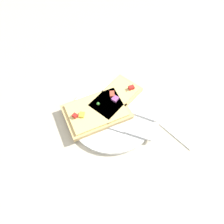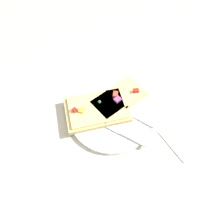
# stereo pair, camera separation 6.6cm
# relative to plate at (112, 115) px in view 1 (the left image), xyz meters

# --- Properties ---
(ground_plane) EXTENTS (4.00, 4.00, 0.00)m
(ground_plane) POSITION_rel_plate_xyz_m (0.00, 0.00, -0.01)
(ground_plane) COLOR #BCB29E
(plate) EXTENTS (0.26, 0.26, 0.01)m
(plate) POSITION_rel_plate_xyz_m (0.00, 0.00, 0.00)
(plate) COLOR white
(plate) RESTS_ON ground
(fork) EXTENTS (0.20, 0.10, 0.01)m
(fork) POSITION_rel_plate_xyz_m (0.00, 0.03, 0.01)
(fork) COLOR #B7B7BC
(fork) RESTS_ON plate
(knife) EXTENTS (0.20, 0.11, 0.01)m
(knife) POSITION_rel_plate_xyz_m (0.06, -0.02, 0.01)
(knife) COLOR #B7B7BC
(knife) RESTS_ON plate
(pizza_slice_main) EXTENTS (0.18, 0.22, 0.03)m
(pizza_slice_main) POSITION_rel_plate_xyz_m (-0.03, -0.03, 0.02)
(pizza_slice_main) COLOR tan
(pizza_slice_main) RESTS_ON plate
(pizza_slice_corner) EXTENTS (0.12, 0.19, 0.03)m
(pizza_slice_corner) POSITION_rel_plate_xyz_m (-0.03, 0.04, 0.02)
(pizza_slice_corner) COLOR tan
(pizza_slice_corner) RESTS_ON plate
(crumb_scatter) EXTENTS (0.06, 0.11, 0.01)m
(crumb_scatter) POSITION_rel_plate_xyz_m (0.00, -0.01, 0.01)
(crumb_scatter) COLOR tan
(crumb_scatter) RESTS_ON plate
(napkin) EXTENTS (0.11, 0.07, 0.01)m
(napkin) POSITION_rel_plate_xyz_m (0.18, 0.12, -0.00)
(napkin) COLOR white
(napkin) RESTS_ON ground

